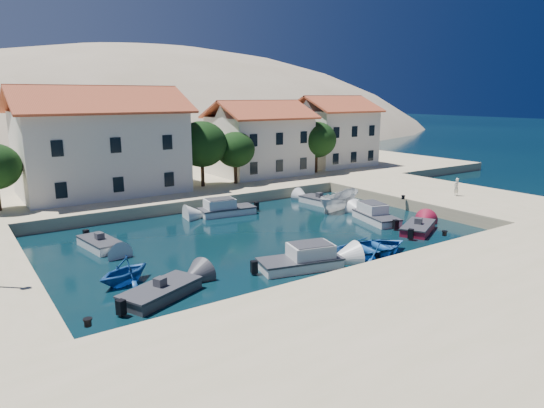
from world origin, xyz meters
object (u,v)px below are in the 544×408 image
Objects in this scene: cabin_cruiser_south at (300,261)px; boat_east at (339,210)px; cabin_cruiser_east at (376,216)px; building_right at (333,130)px; rowboat_south at (372,254)px; building_left at (101,139)px; building_mid at (259,137)px; pedestrian at (456,187)px.

cabin_cruiser_south reaches higher than boat_east.
building_right is at bearing -18.88° from cabin_cruiser_east.
building_left is at bearing 27.63° from rowboat_south.
rowboat_south is at bearing 146.55° from cabin_cruiser_east.
building_right is 1.81× the size of rowboat_south.
rowboat_south is (9.69, -25.05, -5.94)m from building_left.
cabin_cruiser_east is at bearing -95.99° from building_mid.
cabin_cruiser_east is 4.70m from boat_east.
building_right reaches higher than pedestrian.
building_left is 27.50m from rowboat_south.
building_right reaches higher than rowboat_south.
cabin_cruiser_east is 10.00m from pedestrian.
building_right reaches higher than boat_east.
cabin_cruiser_south and cabin_cruiser_east have the same top height.
building_left is at bearing -176.82° from building_mid.
building_left is 30.07m from building_right.
boat_east is (6.40, 10.23, 0.00)m from rowboat_south.
cabin_cruiser_south is 1.08× the size of boat_east.
building_left reaches higher than rowboat_south.
boat_east is 10.98m from pedestrian.
building_right is 26.21m from cabin_cruiser_east.
cabin_cruiser_south is (4.26, -24.57, -5.46)m from building_left.
pedestrian reaches higher than rowboat_south.
pedestrian reaches higher than cabin_cruiser_east.
building_right is 22.42m from pedestrian.
building_left is at bearing 35.42° from boat_east.
building_left is 25.52m from cabin_cruiser_south.
building_right is (30.00, 2.00, -0.46)m from building_left.
pedestrian is at bearing -76.77° from cabin_cruiser_east.
boat_east is (11.83, 9.75, -0.48)m from cabin_cruiser_south.
building_mid is 2.02× the size of cabin_cruiser_south.
pedestrian is at bearing -101.05° from building_right.
rowboat_south is 1.06× the size of cabin_cruiser_east.
pedestrian is at bearing -65.12° from rowboat_south.
cabin_cruiser_south is 12.65m from cabin_cruiser_east.
boat_east is at bearing -96.88° from building_mid.
cabin_cruiser_south is 1.05× the size of cabin_cruiser_east.
building_mid is 29.41m from cabin_cruiser_south.
building_right is at bearing -30.42° from rowboat_south.
boat_east is (-13.91, -16.82, -5.47)m from building_right.
cabin_cruiser_east is (11.59, 5.08, 0.00)m from cabin_cruiser_south.
cabin_cruiser_south is at bearing -118.25° from building_mid.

